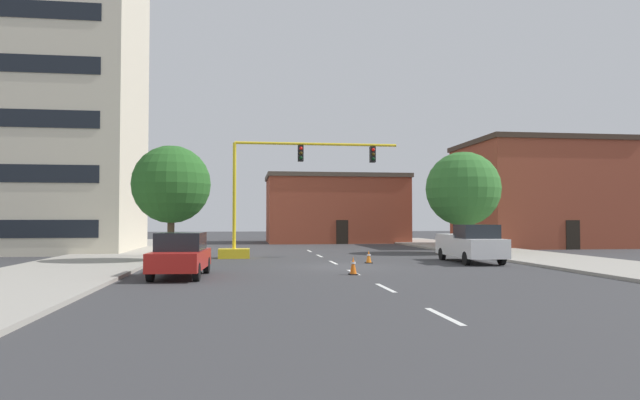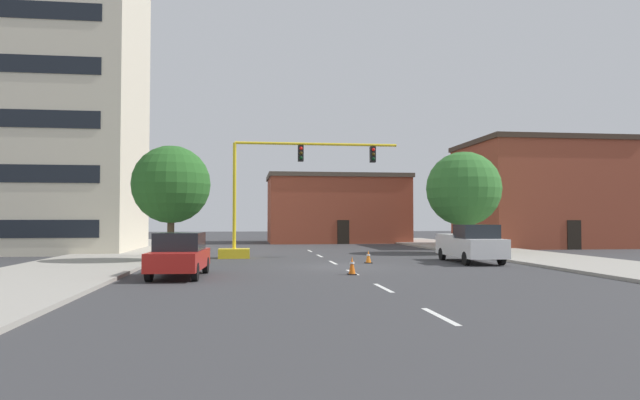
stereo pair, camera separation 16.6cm
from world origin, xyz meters
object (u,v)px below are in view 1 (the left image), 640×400
Objects in this scene: traffic_signal_gantry at (259,218)px; traffic_cone_roadside_a at (369,257)px; tree_left_near at (171,185)px; traffic_cone_roadside_b at (353,266)px; tree_right_mid at (463,189)px; pickup_truck_white at (471,244)px; sedan_red_near_left at (181,254)px.

traffic_signal_gantry is 7.53m from traffic_cone_roadside_a.
tree_left_near reaches higher than traffic_cone_roadside_b.
tree_left_near is (-18.19, -5.97, -0.23)m from tree_right_mid.
traffic_cone_roadside_b reaches higher than traffic_cone_roadside_a.
traffic_cone_roadside_a is at bearing -137.55° from tree_right_mid.
traffic_signal_gantry is at bearing 139.23° from traffic_cone_roadside_a.
traffic_signal_gantry is at bearing 155.41° from pickup_truck_white.
traffic_signal_gantry reaches higher than sedan_red_near_left.
traffic_cone_roadside_b is (-10.02, -13.24, -3.92)m from tree_right_mid.
tree_left_near is at bearing -144.27° from traffic_signal_gantry.
sedan_red_near_left is at bearing -107.24° from traffic_signal_gantry.
tree_right_mid is 10.15× the size of traffic_cone_roadside_a.
traffic_cone_roadside_b is at bearing -108.39° from traffic_cone_roadside_a.
traffic_cone_roadside_a is (-8.07, -7.38, -3.96)m from tree_right_mid.
traffic_cone_roadside_a is at bearing 71.61° from traffic_cone_roadside_b.
traffic_cone_roadside_b is (6.86, 0.09, -0.52)m from sedan_red_near_left.
tree_right_mid is at bearing 52.89° from traffic_cone_roadside_b.
tree_left_near is 9.13× the size of traffic_cone_roadside_a.
traffic_signal_gantry is at bearing -168.98° from tree_right_mid.
tree_right_mid reaches higher than tree_left_near.
tree_right_mid is 17.06m from traffic_cone_roadside_b.
traffic_cone_roadside_b is at bearing -142.59° from pickup_truck_white.
pickup_truck_white is (15.51, -1.66, -3.08)m from tree_left_near.
sedan_red_near_left is 10.65m from traffic_cone_roadside_a.
pickup_truck_white is 7.22× the size of traffic_cone_roadside_b.
traffic_cone_roadside_a is (8.81, 5.95, -0.56)m from sedan_red_near_left.
traffic_signal_gantry is 1.57× the size of tree_right_mid.
tree_left_near is 15.90m from pickup_truck_white.
tree_right_mid reaches higher than pickup_truck_white.
tree_left_near is at bearing -161.84° from tree_right_mid.
sedan_red_near_left is at bearing -179.28° from traffic_cone_roadside_b.
traffic_cone_roadside_a is 0.88× the size of traffic_cone_roadside_b.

